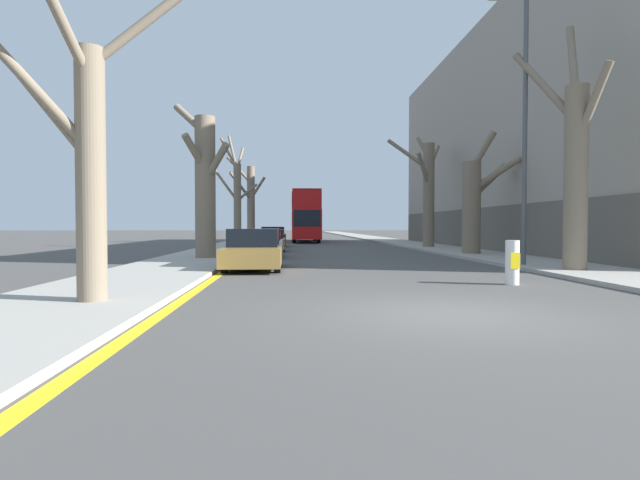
{
  "coord_description": "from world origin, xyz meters",
  "views": [
    {
      "loc": [
        -2.6,
        -8.06,
        1.47
      ],
      "look_at": [
        -0.25,
        32.04,
        0.31
      ],
      "focal_mm": 28.0,
      "sensor_mm": 36.0,
      "label": 1
    }
  ],
  "objects_px": {
    "street_tree_left_2": "(236,197)",
    "parked_car_0": "(254,250)",
    "street_tree_right_0": "(574,163)",
    "street_tree_left_0": "(87,151)",
    "double_decker_bus": "(305,214)",
    "street_tree_right_2": "(427,190)",
    "street_tree_right_1": "(474,203)",
    "traffic_bollard": "(512,262)",
    "street_tree_left_3": "(250,201)",
    "lamp_post": "(523,118)",
    "parked_car_2": "(269,241)",
    "parked_car_1": "(264,244)",
    "street_tree_left_1": "(205,184)",
    "parked_car_3": "(273,237)"
  },
  "relations": [
    {
      "from": "parked_car_2",
      "to": "traffic_bollard",
      "type": "xyz_separation_m",
      "value": [
        6.75,
        -16.66,
        -0.05
      ]
    },
    {
      "from": "street_tree_left_3",
      "to": "lamp_post",
      "type": "distance_m",
      "value": 29.33
    },
    {
      "from": "double_decker_bus",
      "to": "street_tree_left_3",
      "type": "bearing_deg",
      "value": -156.0
    },
    {
      "from": "double_decker_bus",
      "to": "street_tree_right_1",
      "type": "bearing_deg",
      "value": -70.73
    },
    {
      "from": "traffic_bollard",
      "to": "street_tree_right_2",
      "type": "bearing_deg",
      "value": 80.47
    },
    {
      "from": "street_tree_left_3",
      "to": "parked_car_1",
      "type": "bearing_deg",
      "value": -83.57
    },
    {
      "from": "street_tree_right_2",
      "to": "parked_car_0",
      "type": "distance_m",
      "value": 18.23
    },
    {
      "from": "street_tree_right_1",
      "to": "traffic_bollard",
      "type": "relative_size",
      "value": 5.47
    },
    {
      "from": "street_tree_right_1",
      "to": "parked_car_3",
      "type": "xyz_separation_m",
      "value": [
        -10.21,
        10.99,
        -1.93
      ]
    },
    {
      "from": "parked_car_2",
      "to": "parked_car_0",
      "type": "bearing_deg",
      "value": -90.0
    },
    {
      "from": "parked_car_1",
      "to": "traffic_bollard",
      "type": "relative_size",
      "value": 3.55
    },
    {
      "from": "street_tree_left_0",
      "to": "parked_car_2",
      "type": "bearing_deg",
      "value": 83.08
    },
    {
      "from": "street_tree_left_3",
      "to": "street_tree_right_2",
      "type": "distance_m",
      "value": 17.19
    },
    {
      "from": "street_tree_left_2",
      "to": "parked_car_2",
      "type": "distance_m",
      "value": 4.98
    },
    {
      "from": "street_tree_right_1",
      "to": "parked_car_1",
      "type": "xyz_separation_m",
      "value": [
        -10.21,
        -0.61,
        -1.97
      ]
    },
    {
      "from": "double_decker_bus",
      "to": "parked_car_0",
      "type": "distance_m",
      "value": 29.17
    },
    {
      "from": "street_tree_left_3",
      "to": "traffic_bollard",
      "type": "relative_size",
      "value": 6.7
    },
    {
      "from": "double_decker_bus",
      "to": "traffic_bollard",
      "type": "xyz_separation_m",
      "value": [
        4.2,
        -33.79,
        -1.97
      ]
    },
    {
      "from": "street_tree_left_0",
      "to": "double_decker_bus",
      "type": "height_order",
      "value": "street_tree_left_0"
    },
    {
      "from": "street_tree_left_2",
      "to": "street_tree_right_2",
      "type": "bearing_deg",
      "value": -2.51
    },
    {
      "from": "street_tree_right_2",
      "to": "double_decker_bus",
      "type": "relative_size",
      "value": 0.63
    },
    {
      "from": "parked_car_0",
      "to": "parked_car_3",
      "type": "distance_m",
      "value": 18.07
    },
    {
      "from": "street_tree_right_2",
      "to": "double_decker_bus",
      "type": "bearing_deg",
      "value": 117.98
    },
    {
      "from": "street_tree_right_0",
      "to": "street_tree_left_3",
      "type": "bearing_deg",
      "value": 113.15
    },
    {
      "from": "parked_car_1",
      "to": "parked_car_2",
      "type": "distance_m",
      "value": 5.4
    },
    {
      "from": "parked_car_0",
      "to": "parked_car_3",
      "type": "height_order",
      "value": "parked_car_3"
    },
    {
      "from": "street_tree_left_0",
      "to": "parked_car_1",
      "type": "height_order",
      "value": "street_tree_left_0"
    },
    {
      "from": "street_tree_left_3",
      "to": "parked_car_1",
      "type": "xyz_separation_m",
      "value": [
        2.3,
        -20.37,
        -2.96
      ]
    },
    {
      "from": "parked_car_0",
      "to": "street_tree_right_0",
      "type": "bearing_deg",
      "value": -10.79
    },
    {
      "from": "double_decker_bus",
      "to": "parked_car_1",
      "type": "distance_m",
      "value": 22.75
    },
    {
      "from": "street_tree_left_2",
      "to": "parked_car_0",
      "type": "distance_m",
      "value": 15.8
    },
    {
      "from": "street_tree_left_1",
      "to": "street_tree_left_2",
      "type": "bearing_deg",
      "value": 89.21
    },
    {
      "from": "street_tree_right_1",
      "to": "street_tree_right_2",
      "type": "height_order",
      "value": "street_tree_right_2"
    },
    {
      "from": "parked_car_0",
      "to": "street_tree_left_2",
      "type": "bearing_deg",
      "value": 98.27
    },
    {
      "from": "parked_car_1",
      "to": "parked_car_2",
      "type": "xyz_separation_m",
      "value": [
        0.0,
        5.4,
        -0.03
      ]
    },
    {
      "from": "street_tree_left_0",
      "to": "street_tree_right_1",
      "type": "height_order",
      "value": "street_tree_left_0"
    },
    {
      "from": "double_decker_bus",
      "to": "parked_car_3",
      "type": "xyz_separation_m",
      "value": [
        -2.55,
        -10.93,
        -1.86
      ]
    },
    {
      "from": "street_tree_left_1",
      "to": "street_tree_left_3",
      "type": "distance_m",
      "value": 22.32
    },
    {
      "from": "street_tree_left_1",
      "to": "street_tree_right_2",
      "type": "height_order",
      "value": "street_tree_right_2"
    },
    {
      "from": "parked_car_2",
      "to": "parked_car_1",
      "type": "bearing_deg",
      "value": -90.0
    },
    {
      "from": "street_tree_right_2",
      "to": "parked_car_3",
      "type": "height_order",
      "value": "street_tree_right_2"
    },
    {
      "from": "street_tree_left_0",
      "to": "traffic_bollard",
      "type": "bearing_deg",
      "value": 17.78
    },
    {
      "from": "street_tree_left_0",
      "to": "parked_car_0",
      "type": "relative_size",
      "value": 1.54
    },
    {
      "from": "street_tree_right_2",
      "to": "double_decker_bus",
      "type": "xyz_separation_m",
      "value": [
        -7.5,
        14.11,
        -1.26
      ]
    },
    {
      "from": "street_tree_right_2",
      "to": "parked_car_1",
      "type": "relative_size",
      "value": 1.86
    },
    {
      "from": "street_tree_left_0",
      "to": "street_tree_right_0",
      "type": "bearing_deg",
      "value": 25.19
    },
    {
      "from": "parked_car_2",
      "to": "traffic_bollard",
      "type": "relative_size",
      "value": 3.59
    },
    {
      "from": "parked_car_0",
      "to": "street_tree_left_3",
      "type": "bearing_deg",
      "value": 94.89
    },
    {
      "from": "street_tree_left_0",
      "to": "lamp_post",
      "type": "distance_m",
      "value": 14.05
    },
    {
      "from": "street_tree_left_0",
      "to": "street_tree_left_2",
      "type": "xyz_separation_m",
      "value": [
        0.14,
        23.14,
        0.49
      ]
    }
  ]
}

